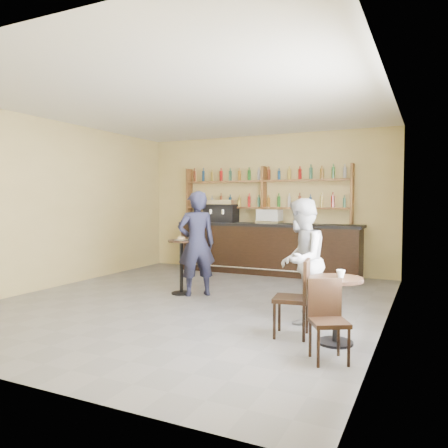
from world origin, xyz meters
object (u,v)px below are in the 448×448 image
at_px(pastry_case, 270,216).
at_px(pedestal_table, 181,267).
at_px(cafe_table, 336,311).
at_px(chair_south, 329,321).
at_px(espresso_machine, 221,211).
at_px(bar_counter, 267,248).
at_px(man_main, 197,243).
at_px(chair_west, 291,298).
at_px(patron_second, 301,260).

height_order(pastry_case, pedestal_table, pastry_case).
xyz_separation_m(pastry_case, cafe_table, (2.33, -4.28, -0.92)).
height_order(pastry_case, chair_south, pastry_case).
bearing_deg(pastry_case, espresso_machine, -172.50).
height_order(bar_counter, pastry_case, pastry_case).
xyz_separation_m(man_main, chair_south, (2.78, -2.18, -0.49)).
bearing_deg(chair_south, man_main, 112.50).
relative_size(pedestal_table, cafe_table, 1.24).
relative_size(man_main, cafe_table, 2.35).
bearing_deg(chair_west, patron_second, 177.48).
height_order(pastry_case, patron_second, patron_second).
distance_m(cafe_table, chair_south, 0.60).
bearing_deg(chair_south, chair_west, 103.35).
bearing_deg(chair_south, pedestal_table, 115.50).
bearing_deg(cafe_table, espresso_machine, 129.71).
relative_size(espresso_machine, man_main, 0.41).
distance_m(pastry_case, patron_second, 3.96).
bearing_deg(man_main, pedestal_table, -39.70).
distance_m(espresso_machine, pastry_case, 1.23).
distance_m(man_main, patron_second, 2.27).
height_order(bar_counter, cafe_table, bar_counter).
bearing_deg(pedestal_table, chair_south, -35.15).
distance_m(pedestal_table, man_main, 0.53).
bearing_deg(chair_south, espresso_machine, 97.10).
relative_size(cafe_table, chair_south, 0.92).
distance_m(man_main, cafe_table, 3.19).
xyz_separation_m(bar_counter, chair_south, (2.44, -4.88, -0.15)).
xyz_separation_m(espresso_machine, cafe_table, (3.56, -4.28, -1.03)).
xyz_separation_m(chair_west, chair_south, (0.60, -0.65, -0.06)).
relative_size(pedestal_table, chair_west, 1.01).
distance_m(bar_counter, chair_south, 5.46).
distance_m(chair_south, patron_second, 1.56).
height_order(pastry_case, cafe_table, pastry_case).
height_order(espresso_machine, man_main, man_main).
bearing_deg(pedestal_table, espresso_machine, 100.93).
bearing_deg(bar_counter, patron_second, -63.42).
bearing_deg(cafe_table, pastry_case, 118.61).
bearing_deg(chair_west, bar_counter, -164.91).
xyz_separation_m(pastry_case, chair_west, (1.78, -4.23, -0.83)).
distance_m(cafe_table, patron_second, 1.07).
bearing_deg(pastry_case, pedestal_table, -96.93).
relative_size(pastry_case, cafe_table, 0.68).
relative_size(man_main, chair_west, 1.92).
height_order(pastry_case, chair_west, pastry_case).
relative_size(pastry_case, pedestal_table, 0.55).
bearing_deg(pedestal_table, pastry_case, 75.57).
relative_size(pedestal_table, chair_south, 1.15).
xyz_separation_m(espresso_machine, patron_second, (2.93, -3.54, -0.57)).
relative_size(espresso_machine, chair_west, 0.78).
bearing_deg(patron_second, chair_south, 24.97).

